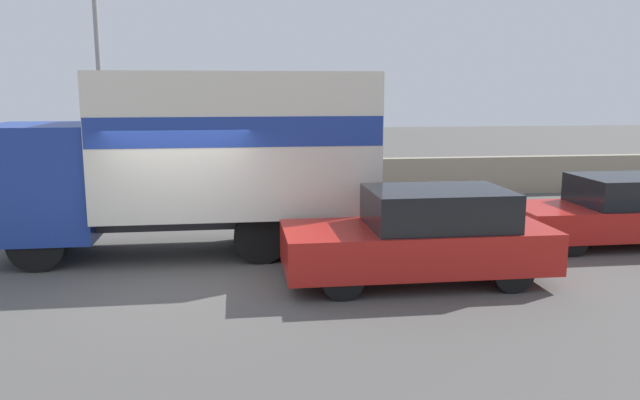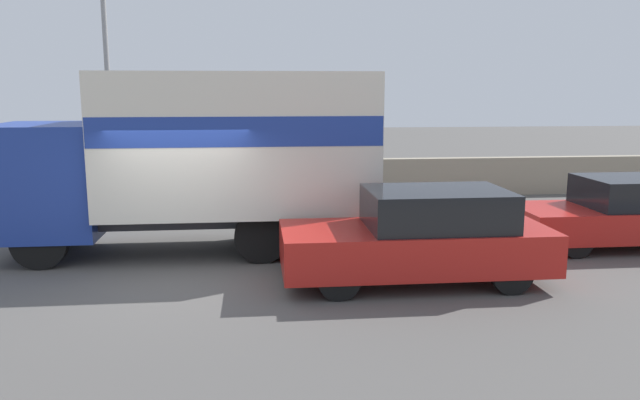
{
  "view_description": "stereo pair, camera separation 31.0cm",
  "coord_description": "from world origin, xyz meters",
  "px_view_note": "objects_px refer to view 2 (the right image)",
  "views": [
    {
      "loc": [
        1.02,
        -10.37,
        3.22
      ],
      "look_at": [
        2.5,
        0.65,
        1.21
      ],
      "focal_mm": 35.0,
      "sensor_mm": 36.0,
      "label": 1
    },
    {
      "loc": [
        1.33,
        -10.41,
        3.22
      ],
      "look_at": [
        2.5,
        0.65,
        1.21
      ],
      "focal_mm": 35.0,
      "sensor_mm": 36.0,
      "label": 2
    }
  ],
  "objects_px": {
    "box_truck": "(208,151)",
    "car_sedan_second": "(626,213)",
    "street_lamp": "(106,57)",
    "car_hatchback": "(421,237)"
  },
  "relations": [
    {
      "from": "box_truck",
      "to": "car_hatchback",
      "type": "bearing_deg",
      "value": 146.72
    },
    {
      "from": "street_lamp",
      "to": "box_truck",
      "type": "height_order",
      "value": "street_lamp"
    },
    {
      "from": "car_sedan_second",
      "to": "car_hatchback",
      "type": "bearing_deg",
      "value": 21.53
    },
    {
      "from": "car_hatchback",
      "to": "car_sedan_second",
      "type": "bearing_deg",
      "value": -158.47
    },
    {
      "from": "car_sedan_second",
      "to": "box_truck",
      "type": "bearing_deg",
      "value": -3.33
    },
    {
      "from": "street_lamp",
      "to": "car_sedan_second",
      "type": "distance_m",
      "value": 13.41
    },
    {
      "from": "street_lamp",
      "to": "car_hatchback",
      "type": "distance_m",
      "value": 10.9
    },
    {
      "from": "box_truck",
      "to": "car_sedan_second",
      "type": "bearing_deg",
      "value": 176.67
    },
    {
      "from": "street_lamp",
      "to": "car_sedan_second",
      "type": "height_order",
      "value": "street_lamp"
    },
    {
      "from": "box_truck",
      "to": "car_hatchback",
      "type": "height_order",
      "value": "box_truck"
    }
  ]
}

